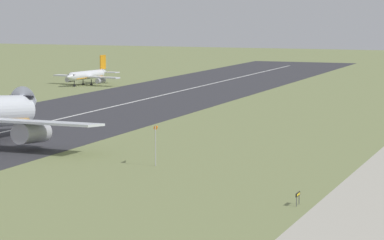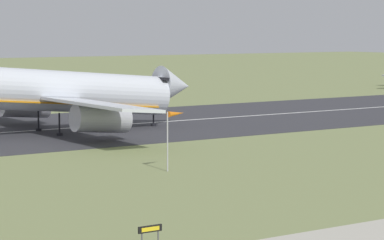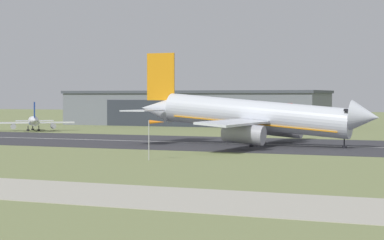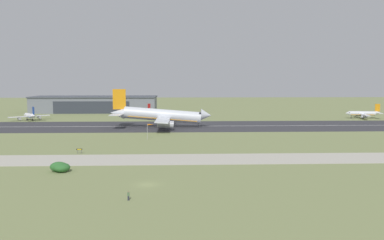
% 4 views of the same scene
% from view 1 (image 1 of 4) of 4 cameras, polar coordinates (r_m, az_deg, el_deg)
% --- Properties ---
extents(ground_plane, '(745.55, 745.55, 0.00)m').
position_cam_1_polar(ground_plane, '(139.33, 2.53, -2.82)').
color(ground_plane, '#7A8451').
extents(airplane_parked_east, '(20.83, 23.78, 8.84)m').
position_cam_1_polar(airplane_parked_east, '(280.91, -6.59, 2.80)').
color(airplane_parked_east, silver).
rests_on(airplane_parked_east, ground_plane).
extents(windsock_pole, '(2.53, 1.11, 6.13)m').
position_cam_1_polar(windsock_pole, '(138.58, -2.23, -0.58)').
color(windsock_pole, '#B7B7BC').
rests_on(windsock_pole, ground_plane).
extents(runway_sign, '(1.80, 0.13, 1.60)m').
position_cam_1_polar(runway_sign, '(111.73, 6.66, -4.73)').
color(runway_sign, '#4C4C51').
rests_on(runway_sign, ground_plane).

